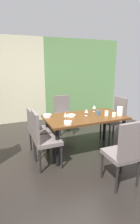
# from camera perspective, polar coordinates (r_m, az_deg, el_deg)

# --- Properties ---
(ground_plane) EXTENTS (5.88, 5.76, 0.02)m
(ground_plane) POSITION_cam_1_polar(r_m,az_deg,el_deg) (3.39, -0.25, -16.33)
(ground_plane) COLOR black
(garden_window_panel) EXTENTS (2.65, 0.10, 2.56)m
(garden_window_panel) POSITION_cam_1_polar(r_m,az_deg,el_deg) (6.15, 3.95, 10.76)
(garden_window_panel) COLOR #5C874C
(garden_window_panel) RESTS_ON ground_plane
(dining_table) EXTENTS (1.60, 0.87, 0.76)m
(dining_table) POSITION_cam_1_polar(r_m,az_deg,el_deg) (3.56, 4.91, -2.86)
(dining_table) COLOR #522E14
(dining_table) RESTS_ON ground_plane
(chair_head_near) EXTENTS (0.44, 0.44, 1.04)m
(chair_head_near) POSITION_cam_1_polar(r_m,az_deg,el_deg) (2.68, 17.50, -12.01)
(chair_head_near) COLOR #645956
(chair_head_near) RESTS_ON ground_plane
(chair_right_far) EXTENTS (0.44, 0.44, 1.03)m
(chair_right_far) POSITION_cam_1_polar(r_m,az_deg,el_deg) (4.27, 14.64, -1.46)
(chair_right_far) COLOR #645956
(chair_right_far) RESTS_ON ground_plane
(chair_left_far) EXTENTS (0.44, 0.44, 0.94)m
(chair_left_far) POSITION_cam_1_polar(r_m,az_deg,el_deg) (3.54, -10.70, -5.28)
(chair_left_far) COLOR #645956
(chair_left_far) RESTS_ON ground_plane
(chair_left_near) EXTENTS (0.44, 0.44, 1.02)m
(chair_left_near) POSITION_cam_1_polar(r_m,az_deg,el_deg) (3.07, -8.91, -7.98)
(chair_left_near) COLOR #645956
(chair_left_near) RESTS_ON ground_plane
(chair_head_far) EXTENTS (0.44, 0.45, 0.97)m
(chair_head_far) POSITION_cam_1_polar(r_m,az_deg,el_deg) (4.64, -2.18, 0.07)
(chair_head_far) COLOR #645956
(chair_head_far) RESTS_ON ground_plane
(wine_glass_south) EXTENTS (0.06, 0.06, 0.16)m
(wine_glass_south) POSITION_cam_1_polar(r_m,az_deg,el_deg) (3.19, -1.51, -0.94)
(wine_glass_south) COLOR silver
(wine_glass_south) RESTS_ON dining_table
(wine_glass_near_shelf) EXTENTS (0.07, 0.07, 0.14)m
(wine_glass_near_shelf) POSITION_cam_1_polar(r_m,az_deg,el_deg) (3.54, 5.39, 0.31)
(wine_glass_near_shelf) COLOR silver
(wine_glass_near_shelf) RESTS_ON dining_table
(wine_glass_rear) EXTENTS (0.08, 0.08, 0.14)m
(wine_glass_rear) POSITION_cam_1_polar(r_m,az_deg,el_deg) (3.88, 7.95, 1.64)
(wine_glass_rear) COLOR silver
(wine_glass_rear) RESTS_ON dining_table
(serving_bowl_near_window) EXTENTS (0.17, 0.17, 0.05)m
(serving_bowl_near_window) POSITION_cam_1_polar(r_m,az_deg,el_deg) (3.49, -7.41, -1.23)
(serving_bowl_near_window) COLOR #F3DDC9
(serving_bowl_near_window) RESTS_ON dining_table
(serving_bowl_left) EXTENTS (0.14, 0.14, 0.05)m
(serving_bowl_left) POSITION_cam_1_polar(r_m,az_deg,el_deg) (3.05, -0.65, -3.49)
(serving_bowl_left) COLOR white
(serving_bowl_left) RESTS_ON dining_table
(serving_bowl_west) EXTENTS (0.18, 0.18, 0.04)m
(serving_bowl_west) POSITION_cam_1_polar(r_m,az_deg,el_deg) (3.49, 0.38, -1.17)
(serving_bowl_west) COLOR beige
(serving_bowl_west) RESTS_ON dining_table
(cup_corner) EXTENTS (0.06, 0.06, 0.09)m
(cup_corner) POSITION_cam_1_polar(r_m,az_deg,el_deg) (3.65, 9.18, -0.24)
(cup_corner) COLOR #225795
(cup_corner) RESTS_ON dining_table
(cup_right) EXTENTS (0.08, 0.08, 0.10)m
(cup_right) POSITION_cam_1_polar(r_m,az_deg,el_deg) (3.61, 11.86, -0.45)
(cup_right) COLOR silver
(cup_right) RESTS_ON dining_table
(cup_front) EXTENTS (0.08, 0.08, 0.09)m
(cup_front) POSITION_cam_1_polar(r_m,az_deg,el_deg) (3.59, 14.17, -0.82)
(cup_front) COLOR beige
(cup_front) RESTS_ON dining_table
(pitcher_center) EXTENTS (0.13, 0.12, 0.18)m
(pitcher_center) POSITION_cam_1_polar(r_m,az_deg,el_deg) (3.68, 16.00, 0.28)
(pitcher_center) COLOR white
(pitcher_center) RESTS_ON dining_table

